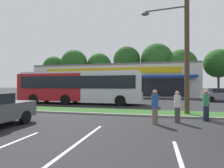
% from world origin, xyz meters
% --- Properties ---
extents(grass_median, '(56.00, 2.20, 0.12)m').
position_xyz_m(grass_median, '(0.00, 14.00, 0.06)').
color(grass_median, '#2D5B23').
rests_on(grass_median, ground_plane).
extents(curb_lip, '(56.00, 0.24, 0.12)m').
position_xyz_m(curb_lip, '(0.00, 12.78, 0.06)').
color(curb_lip, gray).
rests_on(curb_lip, ground_plane).
extents(parking_stripe_3, '(0.12, 4.80, 0.01)m').
position_xyz_m(parking_stripe_3, '(2.21, 7.28, 0.00)').
color(parking_stripe_3, silver).
rests_on(parking_stripe_3, ground_plane).
extents(storefront_building, '(27.51, 14.00, 5.40)m').
position_xyz_m(storefront_building, '(-2.61, 36.33, 2.70)').
color(storefront_building, beige).
rests_on(storefront_building, ground_plane).
extents(tree_far_left, '(5.65, 5.65, 9.44)m').
position_xyz_m(tree_far_left, '(-21.47, 45.32, 6.59)').
color(tree_far_left, '#473323').
rests_on(tree_far_left, ground_plane).
extents(tree_left, '(6.49, 6.49, 10.66)m').
position_xyz_m(tree_left, '(-15.14, 44.07, 7.40)').
color(tree_left, '#473323').
rests_on(tree_left, ground_plane).
extents(tree_mid_left, '(6.31, 6.31, 10.06)m').
position_xyz_m(tree_mid_left, '(-9.53, 46.90, 6.88)').
color(tree_mid_left, '#473323').
rests_on(tree_mid_left, ground_plane).
extents(tree_mid, '(6.03, 6.03, 10.55)m').
position_xyz_m(tree_mid, '(-1.71, 42.57, 7.51)').
color(tree_mid, '#473323').
rests_on(tree_mid, ground_plane).
extents(tree_mid_right, '(7.00, 7.00, 11.08)m').
position_xyz_m(tree_mid_right, '(4.81, 43.55, 7.57)').
color(tree_mid_right, '#473323').
rests_on(tree_mid_right, ground_plane).
extents(tree_right, '(6.74, 6.74, 9.41)m').
position_xyz_m(tree_right, '(9.76, 42.83, 6.03)').
color(tree_right, '#473323').
rests_on(tree_right, ground_plane).
extents(tree_far_right, '(6.09, 6.09, 9.60)m').
position_xyz_m(tree_far_right, '(17.71, 45.43, 6.54)').
color(tree_far_right, '#473323').
rests_on(tree_far_right, ground_plane).
extents(utility_pole, '(3.07, 2.40, 9.51)m').
position_xyz_m(utility_pole, '(6.43, 13.81, 5.10)').
color(utility_pole, '#4C3826').
rests_on(utility_pole, ground_plane).
extents(city_bus, '(12.80, 2.79, 3.25)m').
position_xyz_m(city_bus, '(-2.92, 19.09, 1.77)').
color(city_bus, '#AD191E').
rests_on(city_bus, ground_plane).
extents(car_0, '(4.68, 1.99, 1.58)m').
position_xyz_m(car_0, '(-8.64, 25.11, 0.80)').
color(car_0, '#0C3F1E').
rests_on(car_0, ground_plane).
extents(car_3, '(4.32, 2.02, 1.54)m').
position_xyz_m(car_3, '(12.02, 25.23, 0.79)').
color(car_3, slate).
rests_on(car_3, ground_plane).
extents(pedestrian_near_bench, '(0.34, 0.34, 1.67)m').
position_xyz_m(pedestrian_near_bench, '(4.65, 10.74, 0.84)').
color(pedestrian_near_bench, '#726651').
rests_on(pedestrian_near_bench, ground_plane).
extents(pedestrian_mid, '(0.32, 0.32, 1.60)m').
position_xyz_m(pedestrian_mid, '(5.75, 11.35, 0.80)').
color(pedestrian_mid, '#47423D').
rests_on(pedestrian_mid, ground_plane).
extents(pedestrian_far, '(0.33, 0.33, 1.64)m').
position_xyz_m(pedestrian_far, '(7.27, 12.11, 0.83)').
color(pedestrian_far, '#1E2338').
rests_on(pedestrian_far, ground_plane).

